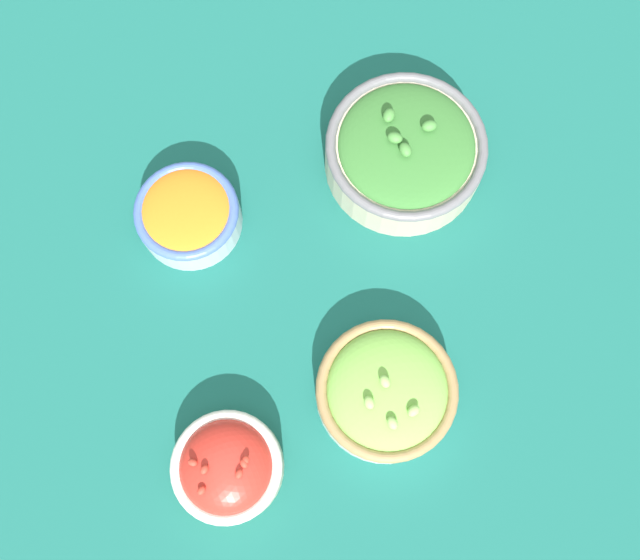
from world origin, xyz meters
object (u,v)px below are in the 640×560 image
bowl_lettuce (386,391)px  bowl_carrots (188,214)px  bowl_broccoli (405,151)px  bowl_cherry_tomatoes (227,467)px

bowl_lettuce → bowl_carrots: bearing=-79.8°
bowl_broccoli → bowl_cherry_tomatoes: bearing=23.5°
bowl_broccoli → bowl_lettuce: bowl_broccoli is taller
bowl_broccoli → bowl_cherry_tomatoes: bowl_broccoli is taller
bowl_carrots → bowl_cherry_tomatoes: 0.28m
bowl_carrots → bowl_cherry_tomatoes: bowl_cherry_tomatoes is taller
bowl_broccoli → bowl_cherry_tomatoes: 0.40m
bowl_cherry_tomatoes → bowl_lettuce: bearing=167.6°
bowl_lettuce → bowl_cherry_tomatoes: bearing=-12.4°
bowl_broccoli → bowl_cherry_tomatoes: (0.37, 0.16, -0.01)m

